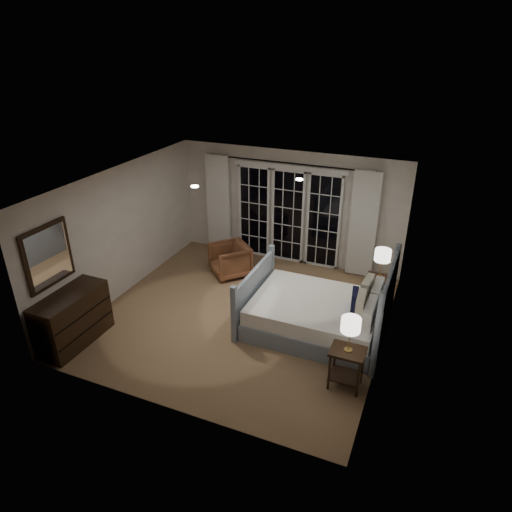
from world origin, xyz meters
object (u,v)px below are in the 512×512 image
at_px(nightstand_right, 378,288).
at_px(dresser, 73,319).
at_px(nightstand_left, 347,363).
at_px(armchair, 230,260).
at_px(bed, 319,314).
at_px(lamp_left, 351,325).
at_px(lamp_right, 383,255).

xyz_separation_m(nightstand_right, dresser, (-4.45, -3.04, 0.04)).
relative_size(nightstand_left, armchair, 0.85).
distance_m(bed, lamp_left, 1.59).
xyz_separation_m(bed, armchair, (-2.29, 1.25, 0.01)).
height_order(nightstand_right, lamp_right, lamp_right).
bearing_deg(lamp_right, dresser, -145.64).
distance_m(lamp_right, dresser, 5.43).
height_order(lamp_left, dresser, lamp_left).
relative_size(lamp_right, armchair, 0.75).
distance_m(bed, nightstand_left, 1.42).
relative_size(lamp_left, dresser, 0.42).
relative_size(nightstand_left, lamp_left, 1.20).
relative_size(nightstand_right, lamp_right, 1.10).
relative_size(nightstand_right, dresser, 0.49).
height_order(lamp_right, armchair, lamp_right).
relative_size(lamp_left, armchair, 0.71).
distance_m(bed, armchair, 2.61).
bearing_deg(lamp_left, nightstand_right, 88.44).
bearing_deg(bed, dresser, -152.77).
distance_m(nightstand_left, armchair, 3.90).
bearing_deg(nightstand_right, nightstand_left, -91.56).
height_order(bed, lamp_right, bed).
relative_size(nightstand_left, dresser, 0.50).
distance_m(nightstand_left, lamp_right, 2.46).
bearing_deg(armchair, nightstand_left, 4.13).
distance_m(bed, lamp_right, 1.60).
height_order(bed, dresser, bed).
bearing_deg(nightstand_right, bed, -124.66).
relative_size(nightstand_right, armchair, 0.82).
height_order(nightstand_right, lamp_left, lamp_left).
distance_m(nightstand_right, lamp_left, 2.46).
height_order(nightstand_right, armchair, armchair).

